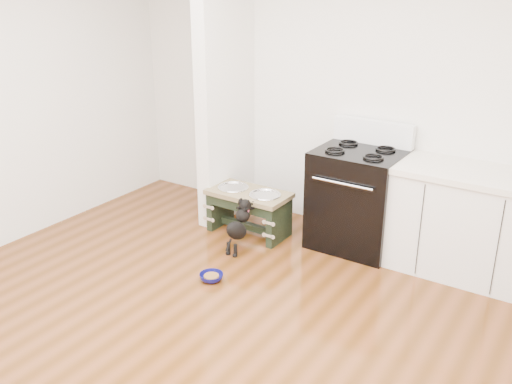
% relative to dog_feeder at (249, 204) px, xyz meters
% --- Properties ---
extents(ground, '(5.00, 5.00, 0.00)m').
position_rel_dog_feeder_xyz_m(ground, '(0.73, -1.83, -0.31)').
color(ground, '#4B290D').
rests_on(ground, ground).
extents(room_shell, '(5.00, 5.00, 5.00)m').
position_rel_dog_feeder_xyz_m(room_shell, '(0.73, -1.83, 1.31)').
color(room_shell, silver).
rests_on(room_shell, ground).
extents(partition_wall, '(0.15, 0.80, 2.70)m').
position_rel_dog_feeder_xyz_m(partition_wall, '(-0.45, 0.27, 1.04)').
color(partition_wall, silver).
rests_on(partition_wall, ground).
extents(oven_range, '(0.76, 0.69, 1.14)m').
position_rel_dog_feeder_xyz_m(oven_range, '(0.98, 0.33, 0.17)').
color(oven_range, black).
rests_on(oven_range, ground).
extents(cabinet_run, '(1.24, 0.64, 0.91)m').
position_rel_dog_feeder_xyz_m(cabinet_run, '(1.96, 0.35, 0.14)').
color(cabinet_run, silver).
rests_on(cabinet_run, ground).
extents(dog_feeder, '(0.79, 0.42, 0.45)m').
position_rel_dog_feeder_xyz_m(dog_feeder, '(0.00, 0.00, 0.00)').
color(dog_feeder, black).
rests_on(dog_feeder, ground).
extents(puppy, '(0.14, 0.41, 0.48)m').
position_rel_dog_feeder_xyz_m(puppy, '(0.14, -0.36, -0.04)').
color(puppy, black).
rests_on(puppy, ground).
extents(floor_bowl, '(0.24, 0.24, 0.06)m').
position_rel_dog_feeder_xyz_m(floor_bowl, '(0.26, -0.94, -0.28)').
color(floor_bowl, '#0B0B4F').
rests_on(floor_bowl, ground).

